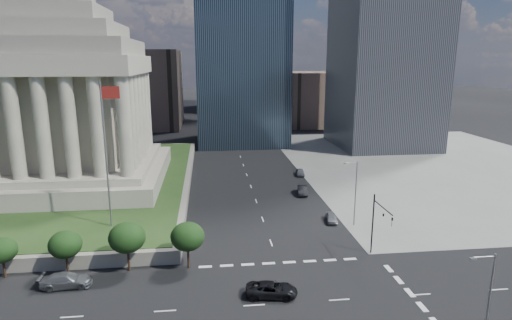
{
  "coord_description": "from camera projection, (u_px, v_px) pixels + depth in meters",
  "views": [
    {
      "loc": [
        -8.29,
        -34.04,
        24.56
      ],
      "look_at": [
        -2.99,
        12.22,
        13.62
      ],
      "focal_mm": 30.0,
      "sensor_mm": 36.0,
      "label": 1
    }
  ],
  "objects": [
    {
      "name": "flagpole",
      "position": [
        106.0,
        147.0,
        57.25
      ],
      "size": [
        2.52,
        0.24,
        20.0
      ],
      "color": "slate",
      "rests_on": "plaza_lawn"
    },
    {
      "name": "sidewalk_ne",
      "position": [
        436.0,
        165.0,
        102.59
      ],
      "size": [
        68.0,
        90.0,
        0.03
      ],
      "primitive_type": "cube",
      "color": "slate",
      "rests_on": "ground"
    },
    {
      "name": "ground",
      "position": [
        234.0,
        139.0,
        136.18
      ],
      "size": [
        500.0,
        500.0,
        0.0
      ],
      "primitive_type": "plane",
      "color": "black",
      "rests_on": "ground"
    },
    {
      "name": "midrise_glass",
      "position": [
        241.0,
        41.0,
        124.7
      ],
      "size": [
        26.0,
        26.0,
        60.0
      ],
      "primitive_type": "cube",
      "color": "black",
      "rests_on": "ground"
    },
    {
      "name": "suv_grey",
      "position": [
        66.0,
        280.0,
        47.23
      ],
      "size": [
        5.59,
        2.43,
        1.6
      ],
      "primitive_type": "imported",
      "rotation": [
        0.0,
        0.0,
        1.6
      ],
      "color": "#515558",
      "rests_on": "ground"
    },
    {
      "name": "street_lamp_north",
      "position": [
        355.0,
        190.0,
        63.82
      ],
      "size": [
        2.13,
        0.22,
        10.0
      ],
      "color": "slate",
      "rests_on": "ground"
    },
    {
      "name": "pickup_truck",
      "position": [
        272.0,
        290.0,
        45.38
      ],
      "size": [
        3.27,
        5.8,
        1.53
      ],
      "primitive_type": "imported",
      "rotation": [
        0.0,
        0.0,
        1.43
      ],
      "color": "black",
      "rests_on": "ground"
    },
    {
      "name": "plaza_terrace",
      "position": [
        18.0,
        185.0,
        82.62
      ],
      "size": [
        66.0,
        70.0,
        1.8
      ],
      "primitive_type": "cube",
      "color": "slate",
      "rests_on": "ground"
    },
    {
      "name": "traffic_signal_ne",
      "position": [
        379.0,
        220.0,
        52.89
      ],
      "size": [
        0.3,
        5.74,
        8.0
      ],
      "color": "black",
      "rests_on": "ground"
    },
    {
      "name": "building_filler_ne",
      "position": [
        311.0,
        98.0,
        166.46
      ],
      "size": [
        20.0,
        30.0,
        20.0
      ],
      "primitive_type": "cube",
      "color": "brown",
      "rests_on": "ground"
    },
    {
      "name": "building_filler_nw",
      "position": [
        148.0,
        89.0,
        158.66
      ],
      "size": [
        24.0,
        30.0,
        28.0
      ],
      "primitive_type": "cube",
      "color": "brown",
      "rests_on": "ground"
    },
    {
      "name": "war_memorial",
      "position": [
        63.0,
        78.0,
        77.22
      ],
      "size": [
        34.0,
        34.0,
        39.0
      ],
      "primitive_type": null,
      "color": "gray",
      "rests_on": "plaza_lawn"
    },
    {
      "name": "parked_sedan_near",
      "position": [
        331.0,
        217.0,
        66.37
      ],
      "size": [
        2.19,
        4.19,
        1.36
      ],
      "primitive_type": "imported",
      "rotation": [
        0.0,
        0.0,
        -0.15
      ],
      "color": "gray",
      "rests_on": "ground"
    },
    {
      "name": "plaza_lawn",
      "position": [
        18.0,
        181.0,
        82.4
      ],
      "size": [
        64.0,
        68.0,
        0.1
      ],
      "primitive_type": "cube",
      "color": "#223C18",
      "rests_on": "plaza_terrace"
    },
    {
      "name": "street_lamp_south",
      "position": [
        487.0,
        305.0,
        33.84
      ],
      "size": [
        2.13,
        0.22,
        10.0
      ],
      "color": "slate",
      "rests_on": "ground"
    },
    {
      "name": "parked_sedan_mid",
      "position": [
        302.0,
        190.0,
        79.72
      ],
      "size": [
        2.37,
        4.96,
        1.57
      ],
      "primitive_type": "imported",
      "rotation": [
        0.0,
        0.0,
        -0.15
      ],
      "color": "black",
      "rests_on": "ground"
    },
    {
      "name": "parked_sedan_far",
      "position": [
        300.0,
        172.0,
        92.87
      ],
      "size": [
        2.33,
        4.47,
        1.45
      ],
      "primitive_type": "imported",
      "rotation": [
        0.0,
        0.0,
        -0.15
      ],
      "color": "#5C5E64",
      "rests_on": "ground"
    }
  ]
}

